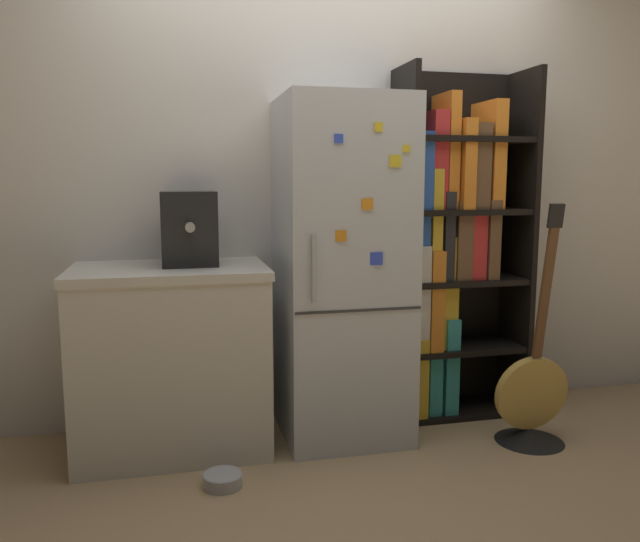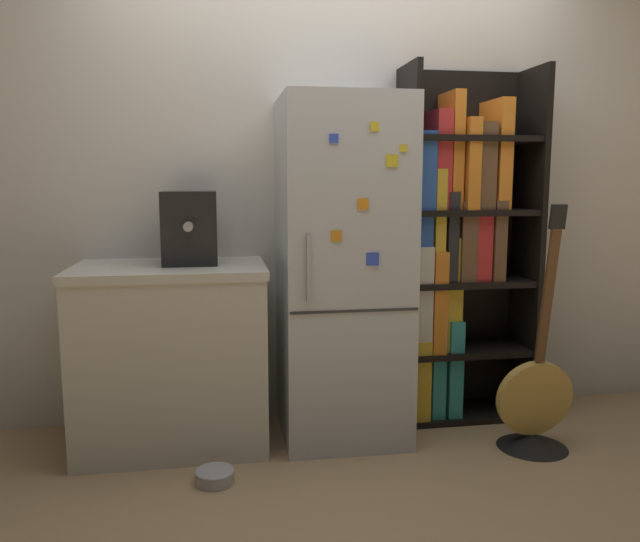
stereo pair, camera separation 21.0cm
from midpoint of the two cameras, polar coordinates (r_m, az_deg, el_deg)
name	(u,v)px [view 2 (the right image)]	position (r m, az deg, el deg)	size (l,w,h in m)	color
ground_plane	(347,443)	(3.19, 4.43, -15.44)	(16.00, 16.00, 0.00)	tan
wall_back	(330,177)	(3.38, 2.75, 8.58)	(8.00, 0.05, 2.60)	silver
refrigerator	(342,271)	(3.09, 3.96, 0.03)	(0.61, 0.63, 1.68)	silver
bookshelf	(453,250)	(3.42, 13.82, 1.83)	(0.71, 0.36, 1.86)	black
kitchen_counter	(172,355)	(3.10, -11.46, -7.56)	(0.90, 0.61, 0.88)	beige
espresso_machine	(190,228)	(3.04, -9.88, 3.92)	(0.26, 0.33, 0.35)	black
guitar	(534,414)	(3.27, 20.79, -12.14)	(0.37, 0.34, 1.18)	black
pet_bowl	(215,476)	(2.82, -7.39, -18.09)	(0.17, 0.17, 0.06)	#B7B7BC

